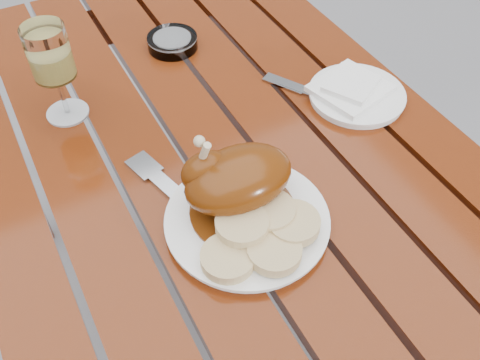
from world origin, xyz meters
name	(u,v)px	position (x,y,z in m)	size (l,w,h in m)	color
ground	(221,333)	(0.00, 0.00, 0.00)	(60.00, 60.00, 0.00)	slate
table	(216,258)	(0.00, 0.00, 0.38)	(0.80, 1.20, 0.75)	maroon
dinner_plate	(247,221)	(-0.03, -0.20, 0.76)	(0.25, 0.25, 0.02)	white
roast_duck	(234,179)	(-0.03, -0.16, 0.81)	(0.17, 0.16, 0.12)	#512309
bread_dumplings	(262,233)	(-0.03, -0.24, 0.78)	(0.18, 0.14, 0.03)	tan
wine_glass	(56,74)	(-0.20, 0.18, 0.84)	(0.08, 0.08, 0.18)	#CBBC5C
side_plate	(357,95)	(0.29, -0.03, 0.76)	(0.18, 0.18, 0.01)	white
napkin	(350,88)	(0.28, -0.02, 0.77)	(0.13, 0.12, 0.01)	white
ashtray	(172,42)	(0.05, 0.28, 0.76)	(0.10, 0.10, 0.03)	#B2B7BC
fork	(179,197)	(-0.10, -0.10, 0.75)	(0.02, 0.20, 0.01)	gray
knife	(325,99)	(0.23, -0.01, 0.75)	(0.02, 0.19, 0.01)	gray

